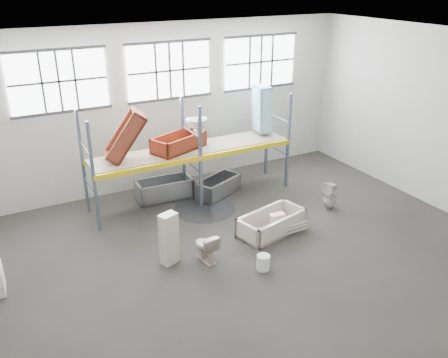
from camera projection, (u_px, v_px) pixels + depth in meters
floor at (253, 255)px, 11.55m from camera, size 12.00×10.00×0.10m
ceiling at (259, 39)px, 9.50m from camera, size 12.00×10.00×0.10m
wall_back at (170, 106)px, 14.60m from camera, size 12.00×0.10×5.00m
wall_right at (441, 121)px, 13.14m from camera, size 0.10×10.00×5.00m
window_left at (59, 81)px, 12.68m from camera, size 2.60×0.04×1.60m
window_mid at (169, 71)px, 14.07m from camera, size 2.60×0.04×1.60m
window_right at (260, 62)px, 15.45m from camera, size 2.60×0.04×1.60m
rack_upright_la at (94, 178)px, 11.96m from camera, size 0.08×0.08×3.00m
rack_upright_lb at (83, 163)px, 12.93m from camera, size 0.08×0.08×3.00m
rack_upright_ma at (200, 158)px, 13.26m from camera, size 0.08×0.08×3.00m
rack_upright_mb at (183, 145)px, 14.23m from camera, size 0.08×0.08×3.00m
rack_upright_ra at (288, 142)px, 14.56m from camera, size 0.08×0.08×3.00m
rack_upright_rb at (267, 131)px, 15.53m from camera, size 0.08×0.08×3.00m
rack_beam_front at (200, 158)px, 13.26m from camera, size 6.00×0.10×0.14m
rack_beam_back at (183, 145)px, 14.23m from camera, size 6.00×0.10×0.14m
shelf_deck at (191, 149)px, 13.72m from camera, size 5.90×1.10×0.03m
wet_patch at (204, 208)px, 13.70m from camera, size 1.80×1.80×0.00m
bathtub_beige at (271, 223)px, 12.36m from camera, size 1.97×1.25×0.54m
cistern_spare at (277, 220)px, 12.46m from camera, size 0.43×0.25×0.38m
sink_in_tub at (256, 235)px, 12.03m from camera, size 0.58×0.58×0.16m
toilet_beige at (206, 247)px, 11.12m from camera, size 0.47×0.74×0.72m
cistern_tall at (169, 239)px, 10.92m from camera, size 0.48×0.39×1.28m
toilet_white at (330, 195)px, 13.56m from camera, size 0.45×0.44×0.82m
steel_tub_left at (164, 189)px, 14.23m from camera, size 1.68×0.85×0.60m
steel_tub_right at (218, 186)px, 14.48m from camera, size 1.61×1.21×0.53m
rust_tub_flat at (179, 142)px, 13.53m from camera, size 1.76×1.30×0.45m
rust_tub_tilted at (126, 136)px, 12.57m from camera, size 1.32×0.95×1.45m
sink_on_shelf at (197, 135)px, 13.23m from camera, size 0.66×0.54×0.53m
blue_tub_upright at (262, 109)px, 14.66m from camera, size 0.54×0.73×1.44m
bucket at (263, 262)px, 10.84m from camera, size 0.41×0.41×0.36m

